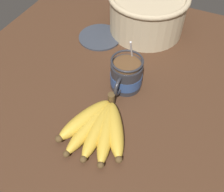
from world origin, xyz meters
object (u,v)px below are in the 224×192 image
banana_bunch (98,127)px  small_plate (100,37)px  coffee_mug (126,75)px  woven_basket (147,12)px

banana_bunch → small_plate: banana_bunch is taller
coffee_mug → woven_basket: bearing=-171.4°
coffee_mug → woven_basket: size_ratio=0.55×
small_plate → coffee_mug: bearing=44.9°
woven_basket → small_plate: size_ratio=1.81×
coffee_mug → banana_bunch: bearing=-0.6°
coffee_mug → banana_bunch: size_ratio=0.72×
coffee_mug → small_plate: size_ratio=1.00×
woven_basket → coffee_mug: bearing=8.6°
small_plate → woven_basket: bearing=130.8°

